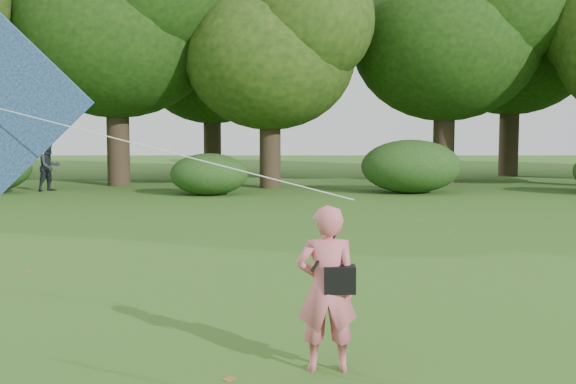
{
  "coord_description": "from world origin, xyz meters",
  "views": [
    {
      "loc": [
        -1.23,
        -7.35,
        2.36
      ],
      "look_at": [
        -1.26,
        2.0,
        1.5
      ],
      "focal_mm": 45.0,
      "sensor_mm": 36.0,
      "label": 1
    }
  ],
  "objects": [
    {
      "name": "ground",
      "position": [
        0.0,
        0.0,
        0.0
      ],
      "size": [
        100.0,
        100.0,
        0.0
      ],
      "primitive_type": "plane",
      "color": "#265114",
      "rests_on": "ground"
    },
    {
      "name": "man_kite_flyer",
      "position": [
        -0.88,
        -0.55,
        0.81
      ],
      "size": [
        0.59,
        0.4,
        1.61
      ],
      "primitive_type": "imported",
      "rotation": [
        0.0,
        0.0,
        3.16
      ],
      "color": "#D76572",
      "rests_on": "ground"
    },
    {
      "name": "bystander_left",
      "position": [
        -9.94,
        18.58,
        0.89
      ],
      "size": [
        1.06,
        1.1,
        1.79
      ],
      "primitive_type": "imported",
      "rotation": [
        0.0,
        0.0,
        0.94
      ],
      "color": "#20252B",
      "rests_on": "ground"
    },
    {
      "name": "crossbody_bag",
      "position": [
        -0.76,
        -0.58,
        0.91
      ],
      "size": [
        0.43,
        0.2,
        0.68
      ],
      "color": "black",
      "rests_on": "ground"
    },
    {
      "name": "tree_line",
      "position": [
        1.67,
        22.88,
        5.6
      ],
      "size": [
        54.7,
        15.3,
        9.48
      ],
      "color": "#3A2D1E",
      "rests_on": "ground"
    },
    {
      "name": "shrub_band",
      "position": [
        -0.72,
        17.6,
        0.86
      ],
      "size": [
        39.15,
        3.22,
        1.88
      ],
      "color": "#264919",
      "rests_on": "ground"
    },
    {
      "name": "fallen_leaves",
      "position": [
        0.47,
        2.45,
        0.01
      ],
      "size": [
        11.31,
        12.93,
        0.01
      ],
      "color": "brown",
      "rests_on": "ground"
    }
  ]
}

